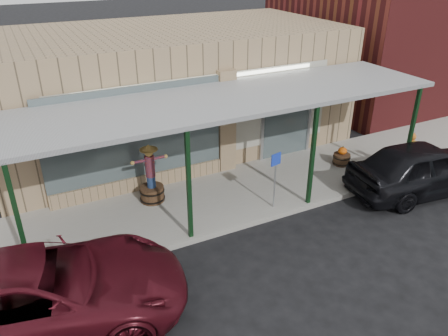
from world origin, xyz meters
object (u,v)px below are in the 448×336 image
barrel_pumpkin (342,158)px  parked_sedan (424,168)px  barrel_scarecrow (151,182)px  handicap_sign (275,173)px  car_maroon (37,294)px

barrel_pumpkin → parked_sedan: 2.57m
parked_sedan → barrel_pumpkin: bearing=31.9°
barrel_scarecrow → handicap_sign: 3.47m
car_maroon → barrel_scarecrow: bearing=-34.1°
barrel_pumpkin → handicap_sign: bearing=-160.2°
barrel_scarecrow → parked_sedan: bearing=-23.3°
barrel_pumpkin → handicap_sign: (-3.47, -1.25, 0.82)m
barrel_pumpkin → handicap_sign: 3.78m
parked_sedan → barrel_scarecrow: bearing=75.3°
barrel_pumpkin → parked_sedan: (1.09, -2.29, 0.41)m
handicap_sign → parked_sedan: size_ratio=0.34×
barrel_scarecrow → barrel_pumpkin: size_ratio=2.63×
parked_sedan → car_maroon: size_ratio=0.86×
barrel_pumpkin → parked_sedan: bearing=-64.5°
handicap_sign → parked_sedan: handicap_sign is taller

